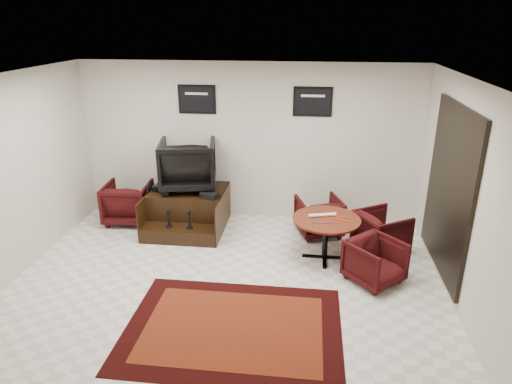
% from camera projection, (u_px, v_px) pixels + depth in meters
% --- Properties ---
extents(ground, '(6.00, 6.00, 0.00)m').
position_uv_depth(ground, '(225.00, 287.00, 6.28)').
color(ground, white).
rests_on(ground, ground).
extents(room_shell, '(6.02, 5.02, 2.81)m').
position_uv_depth(room_shell, '(255.00, 162.00, 5.71)').
color(room_shell, beige).
rests_on(room_shell, ground).
extents(area_rug, '(2.57, 1.93, 0.01)m').
position_uv_depth(area_rug, '(233.00, 328.00, 5.45)').
color(area_rug, black).
rests_on(area_rug, ground).
extents(shine_podium, '(1.30, 1.34, 0.67)m').
position_uv_depth(shine_podium, '(188.00, 210.00, 8.02)').
color(shine_podium, black).
rests_on(shine_podium, ground).
extents(shine_chair, '(1.08, 1.03, 0.96)m').
position_uv_depth(shine_chair, '(188.00, 162.00, 7.85)').
color(shine_chair, black).
rests_on(shine_chair, shine_podium).
extents(shoes_pair, '(0.27, 0.30, 0.09)m').
position_uv_depth(shoes_pair, '(161.00, 188.00, 7.91)').
color(shoes_pair, black).
rests_on(shoes_pair, shine_podium).
extents(polish_kit, '(0.32, 0.27, 0.10)m').
position_uv_depth(polish_kit, '(210.00, 195.00, 7.57)').
color(polish_kit, black).
rests_on(polish_kit, shine_podium).
extents(umbrella_black, '(0.34, 0.13, 0.91)m').
position_uv_depth(umbrella_black, '(145.00, 203.00, 7.94)').
color(umbrella_black, black).
rests_on(umbrella_black, ground).
extents(umbrella_hooked, '(0.34, 0.13, 0.90)m').
position_uv_depth(umbrella_hooked, '(147.00, 202.00, 8.02)').
color(umbrella_hooked, black).
rests_on(umbrella_hooked, ground).
extents(armchair_side, '(0.83, 0.78, 0.80)m').
position_uv_depth(armchair_side, '(128.00, 200.00, 8.19)').
color(armchair_side, black).
rests_on(armchair_side, ground).
extents(meeting_table, '(1.02, 1.02, 0.67)m').
position_uv_depth(meeting_table, '(326.00, 223.00, 6.85)').
color(meeting_table, '#441509').
rests_on(meeting_table, ground).
extents(table_chair_back, '(0.87, 0.84, 0.72)m').
position_uv_depth(table_chair_back, '(319.00, 214.00, 7.72)').
color(table_chair_back, black).
rests_on(table_chair_back, ground).
extents(table_chair_window, '(0.91, 0.93, 0.71)m').
position_uv_depth(table_chair_window, '(382.00, 229.00, 7.18)').
color(table_chair_window, black).
rests_on(table_chair_window, ground).
extents(table_chair_corner, '(0.91, 0.91, 0.68)m').
position_uv_depth(table_chair_corner, '(375.00, 260.00, 6.31)').
color(table_chair_corner, black).
rests_on(table_chair_corner, ground).
extents(paper_roll, '(0.42, 0.16, 0.05)m').
position_uv_depth(paper_roll, '(322.00, 215.00, 6.88)').
color(paper_roll, white).
rests_on(paper_roll, meeting_table).
extents(table_clutter, '(0.57, 0.33, 0.01)m').
position_uv_depth(table_clutter, '(333.00, 219.00, 6.80)').
color(table_clutter, '#D1440B').
rests_on(table_clutter, meeting_table).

